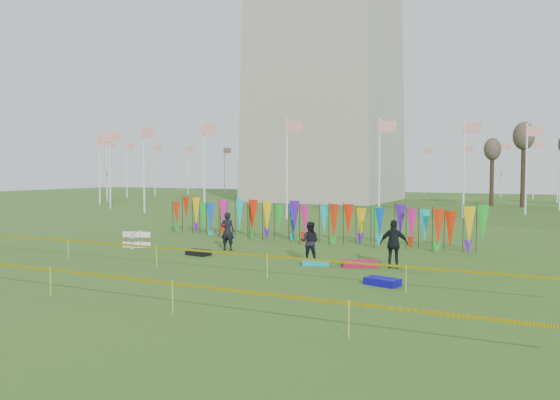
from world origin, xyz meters
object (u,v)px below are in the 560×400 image
at_px(person_left, 228,231).
at_px(kite_bag_black, 198,252).
at_px(kite_bag_blue, 382,282).
at_px(kite_bag_turquoise, 316,263).
at_px(person_right, 394,244).
at_px(person_mid, 310,242).
at_px(kite_bag_red, 359,264).
at_px(box_kite, 136,240).

height_order(person_left, kite_bag_black, person_left).
bearing_deg(person_left, kite_bag_black, 67.26).
bearing_deg(kite_bag_blue, person_left, 152.80).
xyz_separation_m(kite_bag_turquoise, kite_bag_black, (-5.88, 0.09, 0.02)).
height_order(person_right, kite_bag_turquoise, person_right).
xyz_separation_m(person_mid, kite_bag_black, (-5.29, -0.62, -0.73)).
height_order(person_right, kite_bag_red, person_right).
bearing_deg(kite_bag_turquoise, person_right, 14.03).
bearing_deg(person_left, kite_bag_blue, 141.56).
xyz_separation_m(person_mid, kite_bag_red, (2.29, -0.25, -0.73)).
distance_m(box_kite, person_left, 4.77).
distance_m(person_right, kite_bag_turquoise, 3.24).
height_order(box_kite, kite_bag_black, box_kite).
relative_size(person_right, kite_bag_red, 1.41).
xyz_separation_m(box_kite, person_mid, (9.45, 0.02, 0.44)).
relative_size(person_left, kite_bag_blue, 1.61).
bearing_deg(kite_bag_red, kite_bag_blue, -59.59).
distance_m(kite_bag_blue, kite_bag_black, 9.76).
relative_size(person_left, kite_bag_red, 1.37).
distance_m(person_left, kite_bag_red, 7.40).
bearing_deg(box_kite, kite_bag_turquoise, -3.92).
bearing_deg(kite_bag_red, person_mid, 173.75).
distance_m(box_kite, person_right, 13.08).
height_order(person_left, kite_bag_red, person_left).
xyz_separation_m(kite_bag_red, kite_bag_black, (-7.58, -0.37, -0.00)).
bearing_deg(person_right, kite_bag_red, 5.67).
xyz_separation_m(box_kite, kite_bag_red, (11.74, -0.23, -0.29)).
distance_m(person_right, kite_bag_blue, 3.50).
bearing_deg(kite_bag_blue, person_right, 97.97).
distance_m(person_left, person_right, 8.61).
bearing_deg(kite_bag_turquoise, kite_bag_blue, -36.70).
height_order(kite_bag_turquoise, kite_bag_red, kite_bag_red).
bearing_deg(box_kite, person_mid, 0.13).
xyz_separation_m(person_right, kite_bag_turquoise, (-3.03, -0.76, -0.86)).
distance_m(box_kite, person_mid, 9.46).
distance_m(person_left, kite_bag_turquoise, 5.90).
distance_m(box_kite, kite_bag_red, 11.75).
bearing_deg(person_left, kite_bag_red, 156.60).
bearing_deg(kite_bag_blue, person_mid, 140.94).
height_order(person_mid, person_right, person_right).
bearing_deg(kite_bag_blue, kite_bag_red, 120.41).
xyz_separation_m(person_mid, kite_bag_blue, (4.09, -3.32, -0.74)).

